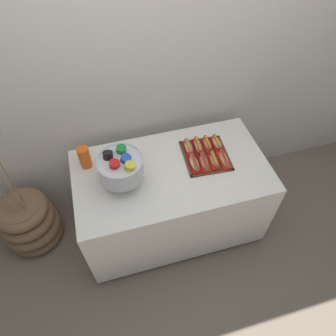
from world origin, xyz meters
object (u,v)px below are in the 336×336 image
hot_dog_0 (194,163)px  hot_dog_7 (217,143)px  cup_stack (85,157)px  hot_dog_6 (208,144)px  hot_dog_3 (224,159)px  buffet_table (171,198)px  hot_dog_5 (198,146)px  hot_dog_1 (204,162)px  floor_vase (29,222)px  punch_bowl (120,167)px  hot_dog_2 (214,160)px  hot_dog_4 (189,147)px  serving_tray (206,156)px

hot_dog_0 → hot_dog_7: bearing=32.5°
hot_dog_7 → cup_stack: size_ratio=0.92×
hot_dog_6 → cup_stack: size_ratio=0.88×
hot_dog_3 → cup_stack: bearing=166.1°
buffet_table → hot_dog_6: bearing=23.1°
hot_dog_5 → hot_dog_1: bearing=-93.7°
floor_vase → punch_bowl: 1.09m
hot_dog_1 → punch_bowl: (-0.60, 0.00, 0.14)m
hot_dog_5 → cup_stack: cup_stack is taller
hot_dog_3 → hot_dog_7: size_ratio=1.08×
buffet_table → hot_dog_6: (0.33, 0.14, 0.39)m
hot_dog_3 → hot_dog_5: 0.22m
hot_dog_0 → hot_dog_1: hot_dog_0 is taller
hot_dog_1 → hot_dog_2: 0.08m
buffet_table → hot_dog_0: (0.17, -0.02, 0.39)m
hot_dog_2 → hot_dog_7: 0.18m
buffet_table → hot_dog_1: hot_dog_1 is taller
hot_dog_7 → floor_vase: bearing=177.7°
hot_dog_1 → hot_dog_2: bearing=-3.7°
floor_vase → hot_dog_1: (1.41, -0.22, 0.55)m
hot_dog_2 → hot_dog_4: same height
floor_vase → cup_stack: 0.84m
hot_dog_2 → hot_dog_6: (0.01, 0.16, 0.00)m
punch_bowl → hot_dog_3: bearing=-0.8°
hot_dog_2 → punch_bowl: punch_bowl is taller
floor_vase → cup_stack: (0.58, 0.02, 0.61)m
hot_dog_1 → hot_dog_4: hot_dog_4 is taller
serving_tray → hot_dog_6: size_ratio=2.46×
hot_dog_2 → hot_dog_4: (-0.14, 0.17, 0.00)m
floor_vase → serving_tray: (1.45, -0.14, 0.53)m
hot_dog_1 → hot_dog_6: bearing=61.8°
punch_bowl → hot_dog_2: bearing=-0.5°
serving_tray → cup_stack: 0.89m
buffet_table → hot_dog_6: 0.53m
hot_dog_0 → cup_stack: 0.79m
hot_dog_2 → buffet_table: bearing=175.4°
buffet_table → hot_dog_2: hot_dog_2 is taller
hot_dog_6 → serving_tray: bearing=-118.2°
hot_dog_3 → hot_dog_6: bearing=110.7°
hot_dog_3 → hot_dog_5: (-0.14, 0.17, 0.00)m
floor_vase → hot_dog_2: size_ratio=6.72×
serving_tray → hot_dog_4: size_ratio=2.36×
hot_dog_3 → punch_bowl: bearing=179.2°
hot_dog_2 → hot_dog_3: 0.08m
floor_vase → hot_dog_7: floor_vase is taller
buffet_table → hot_dog_6: size_ratio=9.21×
hot_dog_7 → hot_dog_3: bearing=-93.7°
cup_stack → hot_dog_1: bearing=-15.7°
hot_dog_4 → hot_dog_5: bearing=-3.7°
hot_dog_6 → floor_vase: bearing=177.8°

